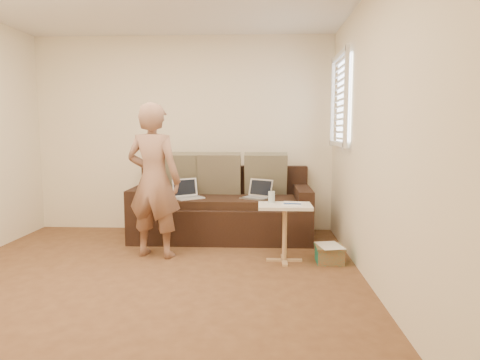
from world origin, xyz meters
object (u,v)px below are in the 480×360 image
at_px(laptop_white, 189,199).
at_px(striped_box, 330,254).
at_px(person, 154,180).
at_px(drinking_glass, 272,197).
at_px(side_table, 285,233).
at_px(laptop_silver, 256,199).
at_px(sofa, 222,204).

relative_size(laptop_white, striped_box, 1.14).
distance_m(person, drinking_glass, 1.26).
distance_m(person, side_table, 1.49).
bearing_deg(drinking_glass, side_table, -38.66).
distance_m(laptop_white, side_table, 1.41).
height_order(laptop_silver, drinking_glass, drinking_glass).
height_order(sofa, side_table, sofa).
bearing_deg(drinking_glass, laptop_silver, 103.15).
bearing_deg(drinking_glass, sofa, 125.15).
distance_m(laptop_white, drinking_glass, 1.23).
distance_m(laptop_silver, drinking_glass, 0.77).
bearing_deg(striped_box, person, 175.36).
bearing_deg(side_table, striped_box, -3.64).
relative_size(person, striped_box, 5.69).
bearing_deg(drinking_glass, person, 179.41).
bearing_deg(side_table, laptop_silver, 109.96).
bearing_deg(drinking_glass, laptop_white, 144.61).
bearing_deg(striped_box, sofa, 140.44).
bearing_deg(laptop_white, person, -146.48).
xyz_separation_m(laptop_silver, person, (-1.08, -0.72, 0.30)).
relative_size(laptop_silver, side_table, 0.55).
bearing_deg(striped_box, laptop_silver, 131.32).
xyz_separation_m(side_table, striped_box, (0.46, -0.03, -0.21)).
distance_m(laptop_white, person, 0.80).
distance_m(sofa, side_table, 1.21).
distance_m(sofa, drinking_glass, 1.07).
bearing_deg(sofa, person, -127.90).
bearing_deg(side_table, person, 175.02).
xyz_separation_m(side_table, drinking_glass, (-0.13, 0.11, 0.36)).
height_order(sofa, striped_box, sofa).
xyz_separation_m(person, striped_box, (1.85, -0.15, -0.73)).
distance_m(drinking_glass, striped_box, 0.83).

